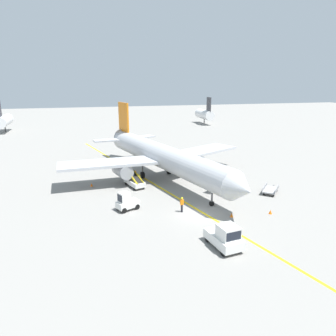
# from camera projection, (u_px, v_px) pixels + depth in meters

# --- Properties ---
(ground_plane) EXTENTS (300.00, 300.00, 0.00)m
(ground_plane) POSITION_uv_depth(u_px,v_px,m) (198.00, 215.00, 33.40)
(ground_plane) COLOR gray
(taxi_line_yellow) EXTENTS (20.56, 77.47, 0.01)m
(taxi_line_yellow) POSITION_uv_depth(u_px,v_px,m) (179.00, 199.00, 37.92)
(taxi_line_yellow) COLOR yellow
(taxi_line_yellow) RESTS_ON ground
(airliner) EXTENTS (27.88, 34.86, 10.10)m
(airliner) POSITION_uv_depth(u_px,v_px,m) (161.00, 156.00, 44.89)
(airliner) COLOR #B2B5BA
(airliner) RESTS_ON ground
(pushback_tug) EXTENTS (2.38, 3.83, 2.20)m
(pushback_tug) POSITION_uv_depth(u_px,v_px,m) (225.00, 237.00, 26.50)
(pushback_tug) COLOR silver
(pushback_tug) RESTS_ON ground
(baggage_tug_near_wing) EXTENTS (2.72, 2.15, 2.10)m
(baggage_tug_near_wing) POSITION_uv_depth(u_px,v_px,m) (126.00, 202.00, 34.33)
(baggage_tug_near_wing) COLOR silver
(baggage_tug_near_wing) RESTS_ON ground
(belt_loader_forward_hold) EXTENTS (4.63, 4.18, 2.59)m
(belt_loader_forward_hold) POSITION_uv_depth(u_px,v_px,m) (224.00, 183.00, 41.36)
(belt_loader_forward_hold) COLOR silver
(belt_loader_forward_hold) RESTS_ON ground
(belt_loader_aft_hold) EXTENTS (2.60, 5.16, 2.59)m
(belt_loader_aft_hold) POSITION_uv_depth(u_px,v_px,m) (134.00, 181.00, 42.20)
(belt_loader_aft_hold) COLOR silver
(belt_loader_aft_hold) RESTS_ON ground
(baggage_cart_loaded) EXTENTS (3.18, 3.28, 0.94)m
(baggage_cart_loaded) POSITION_uv_depth(u_px,v_px,m) (271.00, 190.00, 39.62)
(baggage_cart_loaded) COLOR #A5A5A8
(baggage_cart_loaded) RESTS_ON ground
(ground_crew_marshaller) EXTENTS (0.36, 0.24, 1.70)m
(ground_crew_marshaller) POSITION_uv_depth(u_px,v_px,m) (182.00, 204.00, 33.80)
(ground_crew_marshaller) COLOR #26262D
(ground_crew_marshaller) RESTS_ON ground
(safety_cone_nose_left) EXTENTS (0.36, 0.36, 0.44)m
(safety_cone_nose_left) POSITION_uv_depth(u_px,v_px,m) (92.00, 185.00, 42.31)
(safety_cone_nose_left) COLOR orange
(safety_cone_nose_left) RESTS_ON ground
(safety_cone_nose_right) EXTENTS (0.36, 0.36, 0.44)m
(safety_cone_nose_right) POSITION_uv_depth(u_px,v_px,m) (270.00, 212.00, 33.52)
(safety_cone_nose_right) COLOR orange
(safety_cone_nose_right) RESTS_ON ground
(safety_cone_wingtip_left) EXTENTS (0.36, 0.36, 0.44)m
(safety_cone_wingtip_left) POSITION_uv_depth(u_px,v_px,m) (135.00, 171.00, 48.58)
(safety_cone_wingtip_left) COLOR orange
(safety_cone_wingtip_left) RESTS_ON ground
(safety_cone_wingtip_right) EXTENTS (0.36, 0.36, 0.44)m
(safety_cone_wingtip_right) POSITION_uv_depth(u_px,v_px,m) (232.00, 215.00, 32.74)
(safety_cone_wingtip_right) COLOR orange
(safety_cone_wingtip_right) RESTS_ON ground
(distant_aircraft_mid_right) EXTENTS (3.00, 10.10, 8.80)m
(distant_aircraft_mid_right) POSITION_uv_depth(u_px,v_px,m) (4.00, 120.00, 86.52)
(distant_aircraft_mid_right) COLOR silver
(distant_aircraft_mid_right) RESTS_ON ground
(distant_aircraft_far_right) EXTENTS (3.00, 10.10, 8.80)m
(distant_aircraft_far_right) POSITION_uv_depth(u_px,v_px,m) (205.00, 114.00, 103.52)
(distant_aircraft_far_right) COLOR silver
(distant_aircraft_far_right) RESTS_ON ground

